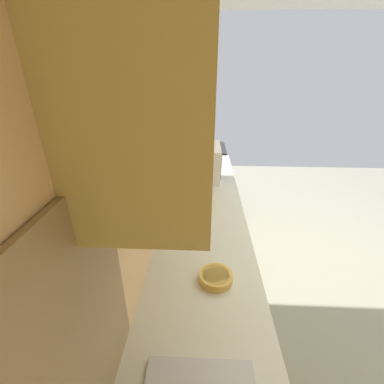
% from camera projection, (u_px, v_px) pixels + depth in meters
% --- Properties ---
extents(ground_plane, '(6.82, 6.82, 0.00)m').
position_uv_depth(ground_plane, '(342.00, 288.00, 2.47)').
color(ground_plane, gray).
extents(wall_back, '(4.39, 0.12, 2.60)m').
position_uv_depth(wall_back, '(157.00, 156.00, 1.97)').
color(wall_back, '#EEBD7C').
rests_on(wall_back, ground_plane).
extents(counter_run, '(3.42, 0.64, 0.91)m').
position_uv_depth(counter_run, '(201.00, 280.00, 1.96)').
color(counter_run, '#D2C064').
rests_on(counter_run, ground_plane).
extents(upper_cabinets, '(2.03, 0.32, 0.70)m').
position_uv_depth(upper_cabinets, '(178.00, 71.00, 1.33)').
color(upper_cabinets, '#CEBA62').
extents(window_back_wall, '(0.61, 0.02, 0.70)m').
position_uv_depth(window_back_wall, '(75.00, 347.00, 0.60)').
color(window_back_wall, '#997A4C').
extents(oven_range, '(0.63, 0.63, 1.09)m').
position_uv_depth(oven_range, '(203.00, 177.00, 3.77)').
color(oven_range, black).
rests_on(oven_range, ground_plane).
extents(microwave, '(0.48, 0.37, 0.33)m').
position_uv_depth(microwave, '(202.00, 161.00, 2.58)').
color(microwave, white).
rests_on(microwave, counter_run).
extents(bowl, '(0.18, 0.18, 0.04)m').
position_uv_depth(bowl, '(216.00, 277.00, 1.34)').
color(bowl, gold).
rests_on(bowl, counter_run).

